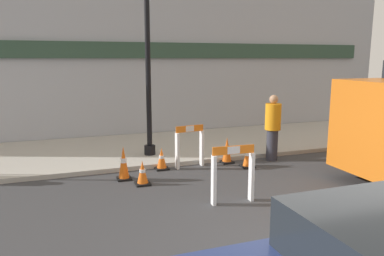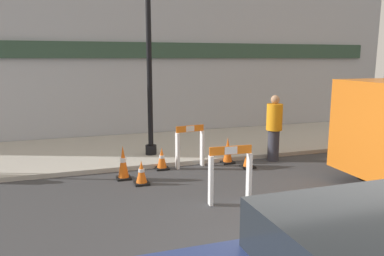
{
  "view_description": "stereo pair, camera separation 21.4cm",
  "coord_description": "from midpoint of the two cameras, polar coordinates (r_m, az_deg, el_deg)",
  "views": [
    {
      "loc": [
        -2.9,
        -3.75,
        2.55
      ],
      "look_at": [
        -0.11,
        4.06,
        1.0
      ],
      "focal_mm": 35.0,
      "sensor_mm": 36.0,
      "label": 1
    },
    {
      "loc": [
        -2.69,
        -3.82,
        2.55
      ],
      "look_at": [
        -0.11,
        4.06,
        1.0
      ],
      "focal_mm": 35.0,
      "sensor_mm": 36.0,
      "label": 2
    }
  ],
  "objects": [
    {
      "name": "traffic_cone_2",
      "position": [
        8.95,
        9.24,
        -4.36
      ],
      "size": [
        0.3,
        0.3,
        0.55
      ],
      "color": "black",
      "rests_on": "ground_plane"
    },
    {
      "name": "streetlamp_post",
      "position": [
        9.54,
        -6.06,
        18.72
      ],
      "size": [
        0.44,
        0.44,
        5.99
      ],
      "color": "black",
      "rests_on": "sidewalk_slab"
    },
    {
      "name": "traffic_cone_4",
      "position": [
        7.76,
        -6.92,
        -6.81
      ],
      "size": [
        0.3,
        0.3,
        0.5
      ],
      "color": "black",
      "rests_on": "ground_plane"
    },
    {
      "name": "barricade_0",
      "position": [
        6.69,
        6.78,
        -6.82
      ],
      "size": [
        0.79,
        0.17,
        1.05
      ],
      "rotation": [
        0.0,
        0.0,
        6.24
      ],
      "color": "white",
      "rests_on": "ground_plane"
    },
    {
      "name": "sidewalk_slab",
      "position": [
        10.82,
        -2.72,
        -2.77
      ],
      "size": [
        18.0,
        3.74,
        0.11
      ],
      "color": "#ADA89E",
      "rests_on": "ground_plane"
    },
    {
      "name": "traffic_cone_1",
      "position": [
        9.27,
        6.12,
        -3.47
      ],
      "size": [
        0.3,
        0.3,
        0.64
      ],
      "color": "black",
      "rests_on": "ground_plane"
    },
    {
      "name": "traffic_cone_3",
      "position": [
        8.75,
        -3.92,
        -4.72
      ],
      "size": [
        0.3,
        0.3,
        0.51
      ],
      "color": "black",
      "rests_on": "ground_plane"
    },
    {
      "name": "storefront_facade",
      "position": [
        12.41,
        -5.27,
        11.49
      ],
      "size": [
        18.0,
        0.22,
        5.5
      ],
      "color": "#A3A8B2",
      "rests_on": "ground_plane"
    },
    {
      "name": "person_worker",
      "position": [
        9.56,
        13.03,
        0.25
      ],
      "size": [
        0.49,
        0.49,
        1.66
      ],
      "rotation": [
        0.0,
        0.0,
        -2.84
      ],
      "color": "#33333D",
      "rests_on": "ground_plane"
    },
    {
      "name": "barricade_1",
      "position": [
        8.82,
        0.39,
        -2.67
      ],
      "size": [
        0.71,
        0.22,
        1.01
      ],
      "rotation": [
        0.0,
        0.0,
        9.54
      ],
      "color": "white",
      "rests_on": "ground_plane"
    },
    {
      "name": "traffic_cone_0",
      "position": [
        8.12,
        -9.7,
        -5.26
      ],
      "size": [
        0.3,
        0.3,
        0.73
      ],
      "color": "black",
      "rests_on": "ground_plane"
    }
  ]
}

